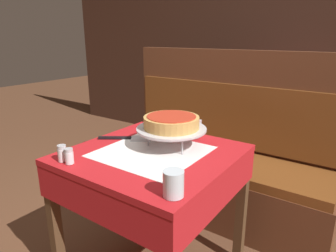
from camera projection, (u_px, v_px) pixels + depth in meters
name	position (u px, v px, depth m)	size (l,w,h in m)	color
dining_table_front	(152.00, 172.00, 1.51)	(0.77, 0.77, 0.73)	red
dining_table_rear	(284.00, 111.00, 2.70)	(0.74, 0.74, 0.74)	red
booth_bench	(217.00, 168.00, 2.23)	(1.63, 0.52, 1.18)	brown
back_wall_panel	(283.00, 43.00, 3.05)	(6.00, 0.04, 2.40)	#3D2319
pizza_pan_stand	(171.00, 130.00, 1.51)	(0.36, 0.36, 0.10)	#ADADB2
deep_dish_pizza	(171.00, 122.00, 1.50)	(0.28, 0.28, 0.06)	tan
pizza_server	(128.00, 138.00, 1.65)	(0.28, 0.21, 0.01)	#BCBCC1
water_glass_near	(173.00, 184.00, 1.05)	(0.08, 0.08, 0.10)	silver
salt_shaker	(62.00, 153.00, 1.35)	(0.04, 0.04, 0.08)	silver
pepper_shaker	(69.00, 156.00, 1.32)	(0.04, 0.04, 0.07)	silver
napkin_holder	(192.00, 127.00, 1.72)	(0.10, 0.05, 0.09)	#B2B2B7
condiment_caddy	(290.00, 96.00, 2.56)	(0.14, 0.14, 0.18)	black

